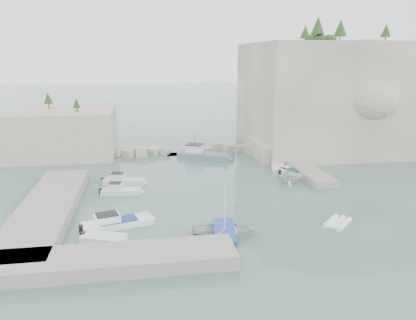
{
  "coord_description": "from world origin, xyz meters",
  "views": [
    {
      "loc": [
        -7.44,
        -39.99,
        14.94
      ],
      "look_at": [
        0.0,
        6.0,
        3.0
      ],
      "focal_mm": 35.0,
      "sensor_mm": 36.0,
      "label": 1
    }
  ],
  "objects": [
    {
      "name": "ground",
      "position": [
        0.0,
        0.0,
        0.0
      ],
      "size": [
        400.0,
        400.0,
        0.0
      ],
      "primitive_type": "plane",
      "color": "#486C64",
      "rests_on": "ground"
    },
    {
      "name": "cliff_east",
      "position": [
        23.0,
        23.0,
        8.5
      ],
      "size": [
        26.0,
        22.0,
        17.0
      ],
      "primitive_type": "cube",
      "color": "beige",
      "rests_on": "ground"
    },
    {
      "name": "cliff_terrace",
      "position": [
        13.0,
        18.0,
        1.25
      ],
      "size": [
        8.0,
        10.0,
        2.5
      ],
      "primitive_type": "cube",
      "color": "beige",
      "rests_on": "ground"
    },
    {
      "name": "outcrop_west",
      "position": [
        -20.0,
        25.0,
        3.5
      ],
      "size": [
        16.0,
        14.0,
        7.0
      ],
      "primitive_type": "cube",
      "color": "beige",
      "rests_on": "ground"
    },
    {
      "name": "quay_west",
      "position": [
        -17.0,
        -1.0,
        0.55
      ],
      "size": [
        5.0,
        24.0,
        1.1
      ],
      "primitive_type": "cube",
      "color": "#9E9689",
      "rests_on": "ground"
    },
    {
      "name": "quay_south",
      "position": [
        -10.0,
        -12.5,
        0.55
      ],
      "size": [
        18.0,
        4.0,
        1.1
      ],
      "primitive_type": "cube",
      "color": "#9E9689",
      "rests_on": "ground"
    },
    {
      "name": "ledge_east",
      "position": [
        13.5,
        10.0,
        0.4
      ],
      "size": [
        3.0,
        16.0,
        0.8
      ],
      "primitive_type": "cube",
      "color": "#9E9689",
      "rests_on": "ground"
    },
    {
      "name": "breakwater",
      "position": [
        -1.0,
        22.0,
        0.7
      ],
      "size": [
        28.0,
        3.0,
        1.4
      ],
      "primitive_type": "cube",
      "color": "beige",
      "rests_on": "ground"
    },
    {
      "name": "motorboat_d",
      "position": [
        -10.05,
        -4.98,
        0.0
      ],
      "size": [
        7.15,
        3.77,
        1.4
      ],
      "primitive_type": null,
      "rotation": [
        0.0,
        0.0,
        0.27
      ],
      "color": "white",
      "rests_on": "ground"
    },
    {
      "name": "motorboat_a",
      "position": [
        -10.01,
        7.92,
        0.0
      ],
      "size": [
        5.67,
        2.66,
        1.4
      ],
      "primitive_type": null,
      "rotation": [
        0.0,
        0.0,
        -0.2
      ],
      "color": "silver",
      "rests_on": "ground"
    },
    {
      "name": "motorboat_e",
      "position": [
        -11.06,
        -8.06,
        0.0
      ],
      "size": [
        4.34,
        3.05,
        0.7
      ],
      "primitive_type": null,
      "rotation": [
        0.0,
        0.0,
        -0.39
      ],
      "color": "silver",
      "rests_on": "ground"
    },
    {
      "name": "motorboat_b",
      "position": [
        -10.16,
        4.11,
        0.0
      ],
      "size": [
        4.95,
        2.08,
        1.4
      ],
      "primitive_type": null,
      "rotation": [
        0.0,
        0.0,
        -0.11
      ],
      "color": "silver",
      "rests_on": "ground"
    },
    {
      "name": "rowboat",
      "position": [
        -0.9,
        -8.45,
        0.0
      ],
      "size": [
        5.89,
        4.54,
        1.13
      ],
      "primitive_type": "imported",
      "rotation": [
        0.0,
        0.0,
        1.44
      ],
      "color": "silver",
      "rests_on": "ground"
    },
    {
      "name": "inflatable_dinghy",
      "position": [
        9.74,
        -7.88,
        0.0
      ],
      "size": [
        3.52,
        3.49,
        0.44
      ],
      "primitive_type": null,
      "rotation": [
        0.0,
        0.0,
        0.77
      ],
      "color": "white",
      "rests_on": "ground"
    },
    {
      "name": "tender_east_a",
      "position": [
        9.88,
        5.1,
        0.0
      ],
      "size": [
        4.29,
        4.06,
        1.78
      ],
      "primitive_type": "imported",
      "rotation": [
        0.0,
        0.0,
        1.14
      ],
      "color": "silver",
      "rests_on": "ground"
    },
    {
      "name": "tender_east_b",
      "position": [
        11.78,
        8.17,
        0.0
      ],
      "size": [
        3.06,
        4.9,
        0.7
      ],
      "primitive_type": null,
      "rotation": [
        0.0,
        0.0,
        1.92
      ],
      "color": "silver",
      "rests_on": "ground"
    },
    {
      "name": "tender_east_c",
      "position": [
        10.44,
        10.84,
        0.0
      ],
      "size": [
        2.8,
        5.34,
        0.7
      ],
      "primitive_type": null,
      "rotation": [
        0.0,
        0.0,
        1.33
      ],
      "color": "silver",
      "rests_on": "ground"
    },
    {
      "name": "tender_east_d",
      "position": [
        10.63,
        13.9,
        0.0
      ],
      "size": [
        4.28,
        3.06,
        1.55
      ],
      "primitive_type": "imported",
      "rotation": [
        0.0,
        0.0,
        1.14
      ],
      "color": "white",
      "rests_on": "ground"
    },
    {
      "name": "work_boat",
      "position": [
        1.58,
        18.66,
        0.0
      ],
      "size": [
        9.02,
        6.67,
        2.2
      ],
      "primitive_type": null,
      "rotation": [
        0.0,
        0.0,
        -0.52
      ],
      "color": "slate",
      "rests_on": "ground"
    },
    {
      "name": "rowboat_mast",
      "position": [
        -0.9,
        -8.45,
        2.66
      ],
      "size": [
        0.1,
        0.1,
        4.2
      ],
      "primitive_type": "cylinder",
      "color": "white",
      "rests_on": "rowboat"
    },
    {
      "name": "vegetation",
      "position": [
        17.83,
        24.4,
        17.93
      ],
      "size": [
        53.48,
        13.88,
        13.4
      ],
      "color": "#1E4219",
      "rests_on": "ground"
    }
  ]
}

